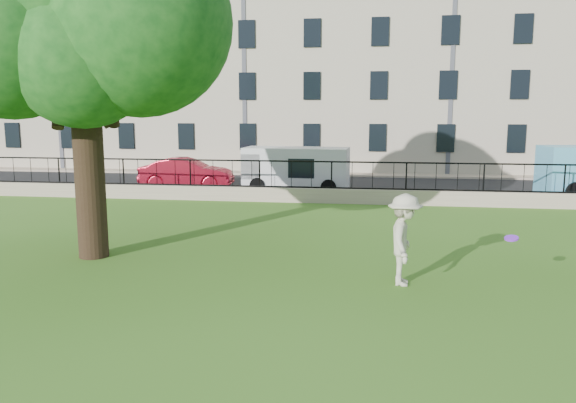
% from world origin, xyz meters
% --- Properties ---
extents(ground, '(120.00, 120.00, 0.00)m').
position_xyz_m(ground, '(0.00, 0.00, 0.00)').
color(ground, '#356317').
rests_on(ground, ground).
extents(retaining_wall, '(50.00, 0.40, 0.60)m').
position_xyz_m(retaining_wall, '(0.00, 12.00, 0.30)').
color(retaining_wall, gray).
rests_on(retaining_wall, ground).
extents(iron_railing, '(50.00, 0.05, 1.13)m').
position_xyz_m(iron_railing, '(0.00, 12.00, 1.15)').
color(iron_railing, black).
rests_on(iron_railing, retaining_wall).
extents(street, '(60.00, 9.00, 0.01)m').
position_xyz_m(street, '(0.00, 16.70, 0.01)').
color(street, black).
rests_on(street, ground).
extents(sidewalk, '(60.00, 1.40, 0.12)m').
position_xyz_m(sidewalk, '(0.00, 21.90, 0.06)').
color(sidewalk, gray).
rests_on(sidewalk, ground).
extents(building_row, '(56.40, 10.40, 13.80)m').
position_xyz_m(building_row, '(0.00, 27.57, 6.92)').
color(building_row, '#B3AA8E').
rests_on(building_row, ground).
extents(tree, '(7.86, 6.06, 9.61)m').
position_xyz_m(tree, '(-5.64, 2.55, 6.33)').
color(tree, black).
rests_on(tree, ground).
extents(man, '(0.86, 1.36, 2.00)m').
position_xyz_m(man, '(2.33, 1.24, 1.00)').
color(man, beige).
rests_on(man, ground).
extents(frisbee, '(0.28, 0.27, 0.12)m').
position_xyz_m(frisbee, '(4.35, 0.51, 1.27)').
color(frisbee, '#8328E6').
extents(red_sedan, '(4.58, 1.88, 1.47)m').
position_xyz_m(red_sedan, '(-7.31, 15.40, 0.74)').
color(red_sedan, '#AB152A').
rests_on(red_sedan, street).
extents(white_van, '(4.97, 2.15, 2.05)m').
position_xyz_m(white_van, '(-1.89, 15.28, 1.02)').
color(white_van, silver).
rests_on(white_van, street).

